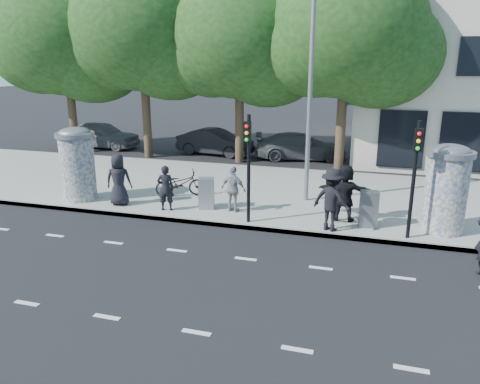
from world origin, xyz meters
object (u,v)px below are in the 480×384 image
(ped_e, at_px, (233,189))
(cabinet_right, at_px, (369,209))
(street_lamp, at_px, (311,69))
(bicycle, at_px, (181,183))
(cabinet_left, at_px, (206,193))
(ad_column_left, at_px, (77,162))
(car_left, at_px, (101,135))
(ad_column_right, at_px, (447,187))
(ped_d, at_px, (332,200))
(traffic_pole_near, at_px, (248,158))
(ped_a, at_px, (119,180))
(ped_b, at_px, (166,188))
(car_right, at_px, (300,146))
(ped_f, at_px, (345,193))
(car_mid, at_px, (215,142))
(traffic_pole_far, at_px, (415,168))

(ped_e, height_order, cabinet_right, ped_e)
(street_lamp, distance_m, bicycle, 6.24)
(ped_e, distance_m, cabinet_left, 1.01)
(ad_column_left, bearing_deg, car_left, 118.16)
(cabinet_right, bearing_deg, ad_column_right, -1.94)
(ped_d, bearing_deg, cabinet_left, 11.58)
(ad_column_left, xyz_separation_m, traffic_pole_near, (6.60, -0.71, 0.69))
(ped_a, height_order, ped_b, ped_a)
(ad_column_left, relative_size, car_right, 0.57)
(ped_f, height_order, car_left, ped_f)
(ped_a, bearing_deg, cabinet_left, 173.13)
(ad_column_left, relative_size, ped_f, 1.44)
(street_lamp, xyz_separation_m, cabinet_left, (-3.14, -1.90, -4.10))
(bicycle, height_order, car_right, car_right)
(traffic_pole_near, relative_size, street_lamp, 0.42)
(ad_column_left, height_order, bicycle, ad_column_left)
(ped_a, relative_size, car_mid, 0.43)
(traffic_pole_far, height_order, street_lamp, street_lamp)
(traffic_pole_far, xyz_separation_m, cabinet_left, (-6.54, 0.94, -1.54))
(traffic_pole_far, xyz_separation_m, ped_e, (-5.56, 0.90, -1.30))
(car_right, bearing_deg, cabinet_right, -173.68)
(ad_column_left, height_order, car_mid, ad_column_left)
(ped_e, xyz_separation_m, bicycle, (-2.43, 1.17, -0.30))
(bicycle, bearing_deg, cabinet_right, -129.65)
(ped_f, distance_m, cabinet_right, 0.92)
(ad_column_left, distance_m, traffic_pole_near, 6.67)
(traffic_pole_near, xyz_separation_m, ped_b, (-3.00, 0.40, -1.30))
(traffic_pole_near, relative_size, ped_d, 1.78)
(ped_b, height_order, bicycle, ped_b)
(ad_column_left, height_order, ped_b, ad_column_left)
(traffic_pole_near, xyz_separation_m, car_left, (-11.77, 10.37, -1.46))
(car_mid, bearing_deg, bicycle, -161.52)
(ped_b, relative_size, ped_e, 1.00)
(ad_column_right, xyz_separation_m, ped_f, (-2.91, 0.13, -0.46))
(ad_column_left, distance_m, street_lamp, 8.90)
(traffic_pole_near, distance_m, ped_b, 3.29)
(cabinet_right, bearing_deg, ped_e, 169.44)
(ped_d, bearing_deg, ped_a, 19.68)
(ad_column_left, xyz_separation_m, ped_e, (5.84, 0.19, -0.60))
(ped_b, bearing_deg, car_mid, -95.11)
(traffic_pole_near, bearing_deg, ped_e, 129.96)
(ad_column_left, relative_size, ped_b, 1.69)
(ad_column_right, distance_m, traffic_pole_near, 5.91)
(ad_column_right, bearing_deg, ped_a, -177.79)
(traffic_pole_far, height_order, cabinet_right, traffic_pole_far)
(street_lamp, height_order, ped_b, street_lamp)
(traffic_pole_near, distance_m, cabinet_left, 2.50)
(bicycle, bearing_deg, ped_f, -127.88)
(traffic_pole_near, distance_m, car_mid, 11.46)
(ped_f, bearing_deg, ad_column_right, 178.02)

